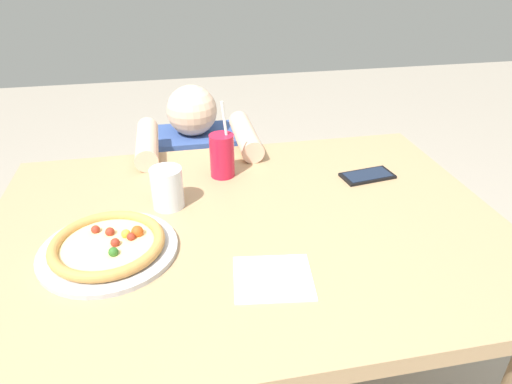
{
  "coord_description": "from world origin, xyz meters",
  "views": [
    {
      "loc": [
        -0.16,
        -0.91,
        1.36
      ],
      "look_at": [
        0.04,
        0.09,
        0.78
      ],
      "focal_mm": 31.74,
      "sensor_mm": 36.0,
      "label": 1
    }
  ],
  "objects_px": {
    "pizza_near": "(108,246)",
    "diner_seated": "(199,202)",
    "drink_cup_colored": "(222,155)",
    "cell_phone": "(367,176)",
    "water_cup_clear": "(167,187)"
  },
  "relations": [
    {
      "from": "drink_cup_colored",
      "to": "water_cup_clear",
      "type": "xyz_separation_m",
      "value": [
        -0.16,
        -0.14,
        -0.01
      ]
    },
    {
      "from": "cell_phone",
      "to": "pizza_near",
      "type": "bearing_deg",
      "value": -162.24
    },
    {
      "from": "pizza_near",
      "to": "diner_seated",
      "type": "bearing_deg",
      "value": 72.08
    },
    {
      "from": "pizza_near",
      "to": "water_cup_clear",
      "type": "distance_m",
      "value": 0.22
    },
    {
      "from": "pizza_near",
      "to": "drink_cup_colored",
      "type": "bearing_deg",
      "value": 47.16
    },
    {
      "from": "drink_cup_colored",
      "to": "pizza_near",
      "type": "bearing_deg",
      "value": -132.84
    },
    {
      "from": "pizza_near",
      "to": "diner_seated",
      "type": "distance_m",
      "value": 0.85
    },
    {
      "from": "pizza_near",
      "to": "cell_phone",
      "type": "bearing_deg",
      "value": 17.76
    },
    {
      "from": "pizza_near",
      "to": "cell_phone",
      "type": "relative_size",
      "value": 1.9
    },
    {
      "from": "drink_cup_colored",
      "to": "cell_phone",
      "type": "distance_m",
      "value": 0.42
    },
    {
      "from": "cell_phone",
      "to": "diner_seated",
      "type": "xyz_separation_m",
      "value": [
        -0.47,
        0.51,
        -0.34
      ]
    },
    {
      "from": "drink_cup_colored",
      "to": "diner_seated",
      "type": "relative_size",
      "value": 0.25
    },
    {
      "from": "pizza_near",
      "to": "water_cup_clear",
      "type": "relative_size",
      "value": 2.84
    },
    {
      "from": "drink_cup_colored",
      "to": "water_cup_clear",
      "type": "bearing_deg",
      "value": -137.77
    },
    {
      "from": "pizza_near",
      "to": "cell_phone",
      "type": "distance_m",
      "value": 0.74
    }
  ]
}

